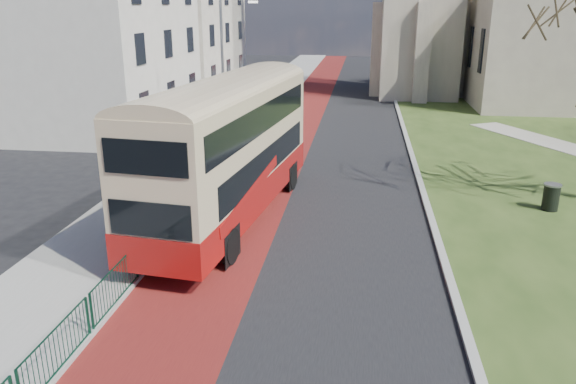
# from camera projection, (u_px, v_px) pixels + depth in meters

# --- Properties ---
(ground) EXTENTS (160.00, 160.00, 0.00)m
(ground) POSITION_uv_depth(u_px,v_px,m) (230.00, 301.00, 15.30)
(ground) COLOR black
(ground) RESTS_ON ground
(road_carriageway) EXTENTS (9.00, 120.00, 0.01)m
(road_carriageway) POSITION_uv_depth(u_px,v_px,m) (330.00, 139.00, 33.93)
(road_carriageway) COLOR black
(road_carriageway) RESTS_ON ground
(bus_lane) EXTENTS (3.40, 120.00, 0.01)m
(bus_lane) POSITION_uv_depth(u_px,v_px,m) (286.00, 138.00, 34.27)
(bus_lane) COLOR #591414
(bus_lane) RESTS_ON ground
(pavement_west) EXTENTS (4.00, 120.00, 0.12)m
(pavement_west) POSITION_uv_depth(u_px,v_px,m) (225.00, 135.00, 34.73)
(pavement_west) COLOR gray
(pavement_west) RESTS_ON ground
(kerb_west) EXTENTS (0.25, 120.00, 0.13)m
(kerb_west) POSITION_uv_depth(u_px,v_px,m) (257.00, 136.00, 34.48)
(kerb_west) COLOR #999993
(kerb_west) RESTS_ON ground
(kerb_east) EXTENTS (0.25, 80.00, 0.13)m
(kerb_east) POSITION_uv_depth(u_px,v_px,m) (405.00, 133.00, 35.22)
(kerb_east) COLOR #999993
(kerb_east) RESTS_ON ground
(pedestrian_railing) EXTENTS (0.07, 24.00, 1.12)m
(pedestrian_railing) POSITION_uv_depth(u_px,v_px,m) (172.00, 223.00, 19.26)
(pedestrian_railing) COLOR #0D3926
(pedestrian_railing) RESTS_ON ground
(street_block_near) EXTENTS (10.30, 14.30, 13.00)m
(street_block_near) POSITION_uv_depth(u_px,v_px,m) (91.00, 25.00, 35.71)
(street_block_near) COLOR beige
(street_block_near) RESTS_ON ground
(street_block_far) EXTENTS (10.30, 16.30, 11.50)m
(street_block_far) POSITION_uv_depth(u_px,v_px,m) (173.00, 28.00, 51.00)
(street_block_far) COLOR #BAAE9E
(street_block_far) RESTS_ON ground
(streetlamp) EXTENTS (2.13, 0.18, 8.00)m
(streetlamp) POSITION_uv_depth(u_px,v_px,m) (225.00, 64.00, 31.34)
(streetlamp) COLOR gray
(streetlamp) RESTS_ON pavement_west
(bus) EXTENTS (4.26, 12.39, 5.08)m
(bus) POSITION_uv_depth(u_px,v_px,m) (228.00, 144.00, 20.33)
(bus) COLOR maroon
(bus) RESTS_ON ground
(litter_bin) EXTENTS (0.82, 0.82, 1.06)m
(litter_bin) POSITION_uv_depth(u_px,v_px,m) (551.00, 197.00, 21.88)
(litter_bin) COLOR black
(litter_bin) RESTS_ON grass_green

